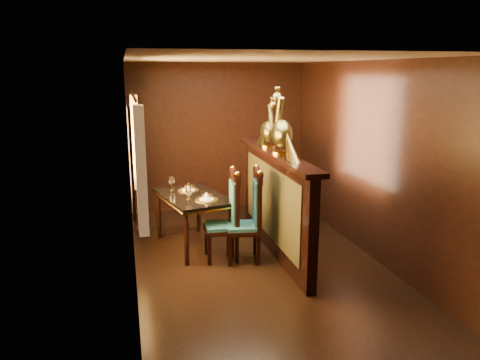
{
  "coord_description": "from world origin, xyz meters",
  "views": [
    {
      "loc": [
        -1.53,
        -5.3,
        2.38
      ],
      "look_at": [
        -0.16,
        0.25,
        1.03
      ],
      "focal_mm": 35.0,
      "sensor_mm": 36.0,
      "label": 1
    }
  ],
  "objects_px": {
    "dining_table": "(192,200)",
    "chair_left": "(252,213)",
    "peacock_left": "(282,121)",
    "peacock_right": "(269,122)",
    "chair_right": "(229,212)"
  },
  "relations": [
    {
      "from": "dining_table",
      "to": "chair_left",
      "type": "height_order",
      "value": "chair_left"
    },
    {
      "from": "dining_table",
      "to": "peacock_left",
      "type": "bearing_deg",
      "value": -46.03
    },
    {
      "from": "dining_table",
      "to": "peacock_left",
      "type": "height_order",
      "value": "peacock_left"
    },
    {
      "from": "dining_table",
      "to": "chair_left",
      "type": "xyz_separation_m",
      "value": [
        0.66,
        -0.63,
        -0.03
      ]
    },
    {
      "from": "chair_left",
      "to": "peacock_right",
      "type": "bearing_deg",
      "value": 63.89
    },
    {
      "from": "dining_table",
      "to": "chair_left",
      "type": "distance_m",
      "value": 0.92
    },
    {
      "from": "dining_table",
      "to": "chair_right",
      "type": "xyz_separation_m",
      "value": [
        0.4,
        -0.51,
        -0.05
      ]
    },
    {
      "from": "dining_table",
      "to": "chair_right",
      "type": "distance_m",
      "value": 0.65
    },
    {
      "from": "chair_left",
      "to": "dining_table",
      "type": "bearing_deg",
      "value": 145.28
    },
    {
      "from": "peacock_right",
      "to": "peacock_left",
      "type": "bearing_deg",
      "value": -90.0
    },
    {
      "from": "dining_table",
      "to": "chair_left",
      "type": "bearing_deg",
      "value": -57.18
    },
    {
      "from": "chair_right",
      "to": "peacock_right",
      "type": "relative_size",
      "value": 1.74
    },
    {
      "from": "dining_table",
      "to": "peacock_left",
      "type": "relative_size",
      "value": 1.69
    },
    {
      "from": "peacock_left",
      "to": "chair_right",
      "type": "bearing_deg",
      "value": 167.03
    },
    {
      "from": "dining_table",
      "to": "peacock_right",
      "type": "xyz_separation_m",
      "value": [
        1.03,
        -0.11,
        1.04
      ]
    }
  ]
}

